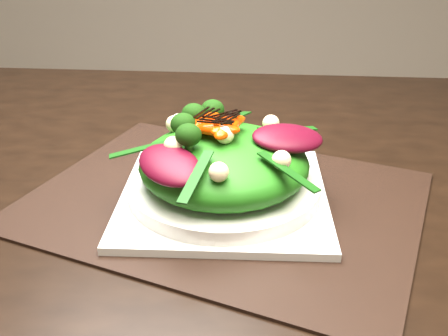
# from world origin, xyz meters

# --- Properties ---
(dining_table) EXTENTS (1.60, 0.90, 0.75)m
(dining_table) POSITION_xyz_m (0.00, 0.00, 0.73)
(dining_table) COLOR black
(dining_table) RESTS_ON floor
(placemat) EXTENTS (0.53, 0.47, 0.00)m
(placemat) POSITION_xyz_m (0.20, -0.09, 0.75)
(placemat) COLOR black
(placemat) RESTS_ON dining_table
(plate_base) EXTENTS (0.25, 0.25, 0.01)m
(plate_base) POSITION_xyz_m (0.20, -0.09, 0.76)
(plate_base) COLOR silver
(plate_base) RESTS_ON placemat
(salad_bowl) EXTENTS (0.28, 0.28, 0.02)m
(salad_bowl) POSITION_xyz_m (0.20, -0.09, 0.77)
(salad_bowl) COLOR white
(salad_bowl) RESTS_ON plate_base
(lettuce_mound) EXTENTS (0.23, 0.23, 0.07)m
(lettuce_mound) POSITION_xyz_m (0.20, -0.09, 0.80)
(lettuce_mound) COLOR #266E14
(lettuce_mound) RESTS_ON salad_bowl
(radicchio_leaf) EXTENTS (0.10, 0.08, 0.02)m
(radicchio_leaf) POSITION_xyz_m (0.27, -0.09, 0.83)
(radicchio_leaf) COLOR #410614
(radicchio_leaf) RESTS_ON lettuce_mound
(orange_segment) EXTENTS (0.06, 0.04, 0.01)m
(orange_segment) POSITION_xyz_m (0.20, -0.06, 0.84)
(orange_segment) COLOR #FC3604
(orange_segment) RESTS_ON lettuce_mound
(broccoli_floret) EXTENTS (0.05, 0.05, 0.04)m
(broccoli_floret) POSITION_xyz_m (0.14, -0.05, 0.85)
(broccoli_floret) COLOR black
(broccoli_floret) RESTS_ON lettuce_mound
(macadamia_nut) EXTENTS (0.02, 0.02, 0.02)m
(macadamia_nut) POSITION_xyz_m (0.24, -0.12, 0.84)
(macadamia_nut) COLOR #F9E5AF
(macadamia_nut) RESTS_ON lettuce_mound
(balsamic_drizzle) EXTENTS (0.04, 0.02, 0.00)m
(balsamic_drizzle) POSITION_xyz_m (0.20, -0.06, 0.85)
(balsamic_drizzle) COLOR black
(balsamic_drizzle) RESTS_ON orange_segment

